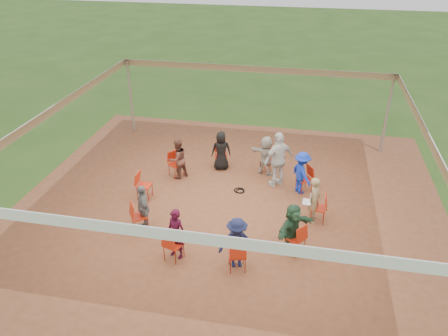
% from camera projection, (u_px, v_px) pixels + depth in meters
% --- Properties ---
extents(ground, '(80.00, 80.00, 0.00)m').
position_uv_depth(ground, '(228.00, 209.00, 13.31)').
color(ground, '#284816').
rests_on(ground, ground).
extents(dirt_patch, '(13.00, 13.00, 0.00)m').
position_uv_depth(dirt_patch, '(228.00, 209.00, 13.31)').
color(dirt_patch, brown).
rests_on(dirt_patch, ground).
extents(tent, '(10.33, 10.33, 3.00)m').
position_uv_depth(tent, '(228.00, 138.00, 12.17)').
color(tent, '#B2B2B7').
rests_on(tent, ground).
extents(chair_0, '(0.45, 0.43, 0.90)m').
position_uv_depth(chair_0, '(318.00, 208.00, 12.55)').
color(chair_0, '#B6230D').
rests_on(chair_0, ground).
extents(chair_1, '(0.60, 0.59, 0.90)m').
position_uv_depth(chair_1, '(304.00, 179.00, 14.00)').
color(chair_1, '#B6230D').
rests_on(chair_1, ground).
extents(chair_2, '(0.54, 0.56, 0.90)m').
position_uv_depth(chair_2, '(267.00, 161.00, 15.10)').
color(chair_2, '#B6230D').
rests_on(chair_2, ground).
extents(chair_3, '(0.53, 0.54, 0.90)m').
position_uv_depth(chair_3, '(221.00, 156.00, 15.43)').
color(chair_3, '#B6230D').
rests_on(chair_3, ground).
extents(chair_4, '(0.61, 0.60, 0.90)m').
position_uv_depth(chair_4, '(176.00, 164.00, 14.87)').
color(chair_4, '#B6230D').
rests_on(chair_4, ground).
extents(chair_5, '(0.45, 0.43, 0.90)m').
position_uv_depth(chair_5, '(144.00, 186.00, 13.63)').
color(chair_5, '#B6230D').
rests_on(chair_5, ground).
extents(chair_6, '(0.60, 0.59, 0.90)m').
position_uv_depth(chair_6, '(140.00, 216.00, 12.19)').
color(chair_6, '#B6230D').
rests_on(chair_6, ground).
extents(chair_7, '(0.54, 0.56, 0.90)m').
position_uv_depth(chair_7, '(174.00, 245.00, 11.09)').
color(chair_7, '#B6230D').
rests_on(chair_7, ground).
extents(chair_8, '(0.53, 0.54, 0.90)m').
position_uv_depth(chair_8, '(237.00, 255.00, 10.75)').
color(chair_8, '#B6230D').
rests_on(chair_8, ground).
extents(chair_9, '(0.61, 0.60, 0.90)m').
position_uv_depth(chair_9, '(295.00, 238.00, 11.31)').
color(chair_9, '#B6230D').
rests_on(chair_9, ground).
extents(person_seated_0, '(0.36, 0.53, 1.41)m').
position_uv_depth(person_seated_0, '(315.00, 200.00, 12.45)').
color(person_seated_0, '#947D56').
rests_on(person_seated_0, ground).
extents(person_seated_1, '(0.89, 1.01, 1.41)m').
position_uv_depth(person_seated_1, '(302.00, 173.00, 13.83)').
color(person_seated_1, '#1330B7').
rests_on(person_seated_1, ground).
extents(person_seated_2, '(1.40, 0.91, 1.41)m').
position_uv_depth(person_seated_2, '(266.00, 156.00, 14.88)').
color(person_seated_2, '#AEAB9C').
rests_on(person_seated_2, ground).
extents(person_seated_3, '(0.77, 0.56, 1.41)m').
position_uv_depth(person_seated_3, '(221.00, 151.00, 15.20)').
color(person_seated_3, black).
rests_on(person_seated_3, ground).
extents(person_seated_4, '(0.73, 0.78, 1.41)m').
position_uv_depth(person_seated_4, '(178.00, 159.00, 14.67)').
color(person_seated_4, brown).
rests_on(person_seated_4, ground).
extents(person_seated_5, '(0.81, 0.92, 1.41)m').
position_uv_depth(person_seated_5, '(143.00, 207.00, 12.10)').
color(person_seated_5, slate).
rests_on(person_seated_5, ground).
extents(person_seated_6, '(0.60, 0.49, 1.41)m').
position_uv_depth(person_seated_6, '(176.00, 234.00, 11.05)').
color(person_seated_6, '#3A091D').
rests_on(person_seated_6, ground).
extents(person_seated_7, '(1.00, 0.69, 1.41)m').
position_uv_depth(person_seated_7, '(237.00, 243.00, 10.73)').
color(person_seated_7, '#151A3C').
rests_on(person_seated_7, ground).
extents(person_seated_8, '(1.19, 1.33, 1.41)m').
position_uv_depth(person_seated_8, '(293.00, 228.00, 11.27)').
color(person_seated_8, '#264C32').
rests_on(person_seated_8, ground).
extents(standing_person, '(1.20, 1.18, 1.90)m').
position_uv_depth(standing_person, '(278.00, 160.00, 14.09)').
color(standing_person, silver).
rests_on(standing_person, ground).
extents(cable_coil, '(0.41, 0.41, 0.03)m').
position_uv_depth(cable_coil, '(240.00, 191.00, 14.19)').
color(cable_coil, black).
rests_on(cable_coil, ground).
extents(laptop, '(0.28, 0.35, 0.23)m').
position_uv_depth(laptop, '(309.00, 200.00, 12.50)').
color(laptop, '#B7B7BC').
rests_on(laptop, ground).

